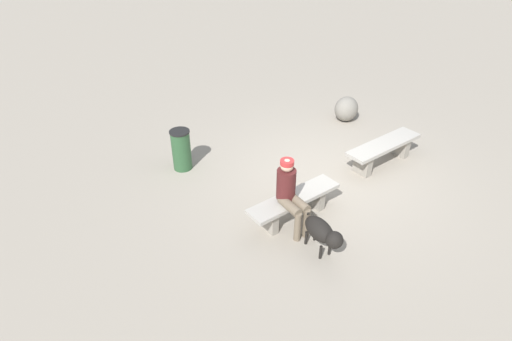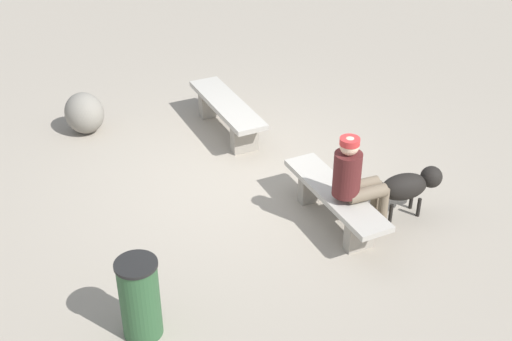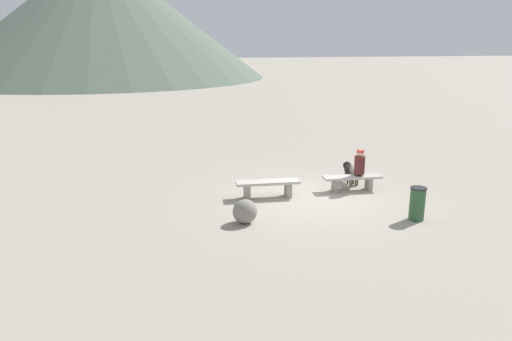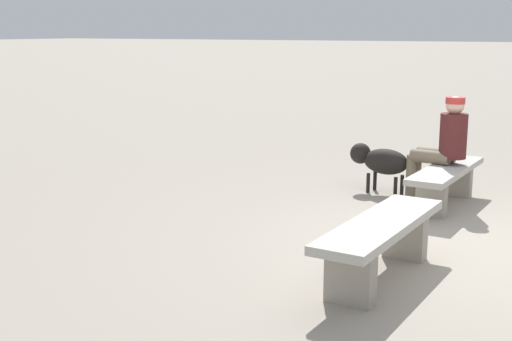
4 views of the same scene
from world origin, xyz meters
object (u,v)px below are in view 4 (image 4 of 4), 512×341
bench_left (381,238)px  bench_right (446,178)px  dog (380,160)px  seated_person (443,142)px

bench_left → bench_right: 2.53m
bench_left → dog: 2.94m
seated_person → dog: bearing=93.4°
bench_right → seated_person: size_ratio=1.41×
seated_person → dog: (0.05, 0.75, -0.29)m
bench_right → dog: size_ratio=2.02×
dog → seated_person: bearing=-173.9°
bench_right → seated_person: (0.21, 0.10, 0.37)m
bench_right → seated_person: bearing=28.9°
bench_left → seated_person: (2.73, 0.20, 0.35)m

